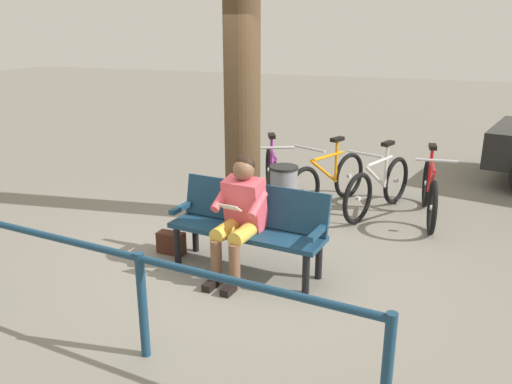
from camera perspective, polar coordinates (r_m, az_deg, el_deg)
name	(u,v)px	position (r m, az deg, el deg)	size (l,w,h in m)	color
ground_plane	(238,266)	(5.52, -1.98, -8.05)	(40.00, 40.00, 0.00)	slate
bench	(249,221)	(5.30, -0.71, -3.21)	(1.65, 0.67, 0.87)	navy
person_reading	(240,211)	(5.11, -1.76, -2.11)	(0.52, 0.80, 1.20)	#D84C59
handbag	(171,243)	(5.84, -9.19, -5.47)	(0.30, 0.14, 0.24)	#3F1E14
tree_trunk	(242,91)	(6.48, -1.51, 10.87)	(0.45, 0.45, 3.23)	#4C3823
litter_bin	(283,197)	(6.37, 2.99, -0.58)	(0.35, 0.35, 0.78)	slate
bicycle_red	(429,192)	(7.02, 18.30, -0.02)	(0.48, 1.68, 0.94)	black
bicycle_orange	(378,187)	(7.06, 13.11, 0.54)	(0.71, 1.59, 0.94)	black
bicycle_purple	(327,181)	(7.20, 7.76, 1.19)	(0.77, 1.55, 0.94)	black
bicycle_black	(273,177)	(7.30, 1.81, 1.59)	(0.76, 1.56, 0.94)	black
railing_fence	(141,283)	(3.97, -12.37, -9.66)	(3.66, 0.50, 0.85)	navy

